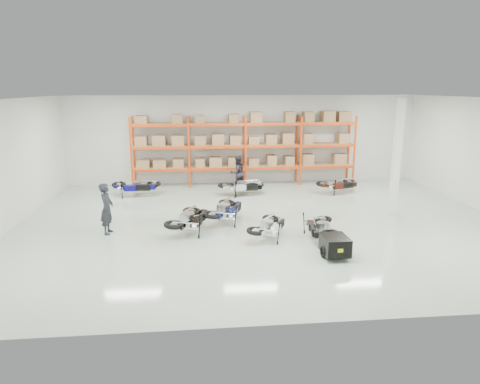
{
  "coord_description": "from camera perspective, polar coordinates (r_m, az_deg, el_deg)",
  "views": [
    {
      "loc": [
        -2.37,
        -15.0,
        4.91
      ],
      "look_at": [
        -0.84,
        0.36,
        1.1
      ],
      "focal_mm": 32.0,
      "sensor_mm": 36.0,
      "label": 1
    }
  ],
  "objects": [
    {
      "name": "moto_touring_right",
      "position": [
        14.37,
        10.62,
        -4.13
      ],
      "size": [
        1.11,
        1.85,
        1.12
      ],
      "primitive_type": null,
      "rotation": [
        0.0,
        -0.09,
        -0.15
      ],
      "color": "black",
      "rests_on": "ground"
    },
    {
      "name": "moto_back_c",
      "position": [
        19.86,
        0.59,
        1.04
      ],
      "size": [
        1.68,
        0.9,
        1.06
      ],
      "primitive_type": null,
      "rotation": [
        0.0,
        -0.09,
        1.62
      ],
      "color": "black",
      "rests_on": "ground"
    },
    {
      "name": "structural_column",
      "position": [
        17.45,
        20.16,
        4.25
      ],
      "size": [
        0.25,
        0.25,
        4.5
      ],
      "primitive_type": "cube",
      "color": "white",
      "rests_on": "ground"
    },
    {
      "name": "moto_back_b",
      "position": [
        19.84,
        0.22,
        1.21
      ],
      "size": [
        2.02,
        1.39,
        1.19
      ],
      "primitive_type": null,
      "rotation": [
        0.0,
        -0.09,
        1.85
      ],
      "color": "silver",
      "rests_on": "ground"
    },
    {
      "name": "moto_back_a",
      "position": [
        20.25,
        -13.76,
        1.14
      ],
      "size": [
        1.93,
        0.97,
        1.25
      ],
      "primitive_type": null,
      "rotation": [
        0.0,
        -0.09,
        1.56
      ],
      "color": "#0E0B65",
      "rests_on": "ground"
    },
    {
      "name": "person_back",
      "position": [
        20.74,
        -0.35,
        2.57
      ],
      "size": [
        1.02,
        0.94,
        1.69
      ],
      "primitive_type": "imported",
      "rotation": [
        0.0,
        0.0,
        3.61
      ],
      "color": "#222129",
      "rests_on": "ground"
    },
    {
      "name": "trailer",
      "position": [
        12.98,
        12.54,
        -6.94
      ],
      "size": [
        0.8,
        1.53,
        0.64
      ],
      "rotation": [
        0.0,
        0.0,
        0.03
      ],
      "color": "black",
      "rests_on": "ground"
    },
    {
      "name": "pallet_rack",
      "position": [
        21.74,
        0.62,
        6.86
      ],
      "size": [
        11.28,
        0.98,
        3.62
      ],
      "color": "#E3400B",
      "rests_on": "ground"
    },
    {
      "name": "moto_black_far_left",
      "position": [
        14.83,
        -6.69,
        -3.1
      ],
      "size": [
        1.62,
        2.2,
        1.29
      ],
      "primitive_type": null,
      "rotation": [
        0.0,
        -0.09,
        2.78
      ],
      "color": "black",
      "rests_on": "ground"
    },
    {
      "name": "moto_blue_centre",
      "position": [
        15.82,
        -1.87,
        -1.94
      ],
      "size": [
        1.67,
        2.21,
        1.28
      ],
      "primitive_type": null,
      "rotation": [
        0.0,
        -0.09,
        2.74
      ],
      "color": "#070F48",
      "rests_on": "ground"
    },
    {
      "name": "moto_back_d",
      "position": [
        20.73,
        13.0,
        1.34
      ],
      "size": [
        1.93,
        1.27,
        1.15
      ],
      "primitive_type": null,
      "rotation": [
        0.0,
        -0.09,
        1.81
      ],
      "color": "#40120C",
      "rests_on": "ground"
    },
    {
      "name": "moto_silver_left",
      "position": [
        14.22,
        3.95,
        -4.11
      ],
      "size": [
        1.6,
        1.94,
        1.13
      ],
      "primitive_type": null,
      "rotation": [
        0.0,
        -0.09,
        2.63
      ],
      "color": "silver",
      "rests_on": "ground"
    },
    {
      "name": "person_left",
      "position": [
        15.21,
        -17.34,
        -2.14
      ],
      "size": [
        0.48,
        0.68,
        1.76
      ],
      "primitive_type": "imported",
      "rotation": [
        0.0,
        0.0,
        1.48
      ],
      "color": "black",
      "rests_on": "ground"
    },
    {
      "name": "room",
      "position": [
        15.42,
        3.26,
        3.9
      ],
      "size": [
        18.0,
        18.0,
        18.0
      ],
      "color": "#A6BAA9",
      "rests_on": "ground"
    }
  ]
}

